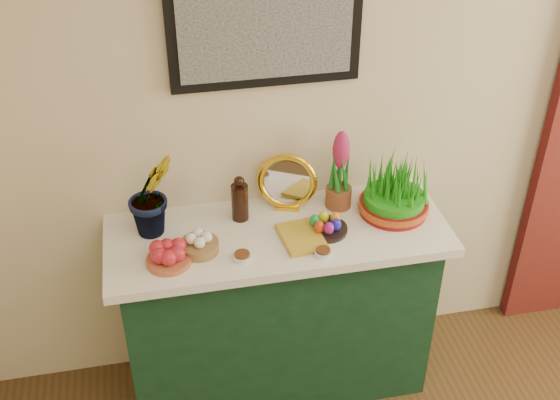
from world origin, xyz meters
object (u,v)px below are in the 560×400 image
object	(u,v)px
book	(283,240)
wheatgrass_sabzeh	(395,191)
hyacinth_green	(150,182)
mirror	(287,182)
sideboard	(278,313)

from	to	relation	value
book	wheatgrass_sabzeh	world-z (taller)	wheatgrass_sabzeh
hyacinth_green	book	bearing A→B (deg)	-40.68
hyacinth_green	book	size ratio (longest dim) A/B	2.24
hyacinth_green	wheatgrass_sabzeh	size ratio (longest dim) A/B	1.61
hyacinth_green	mirror	distance (m)	0.57
sideboard	mirror	distance (m)	0.61
wheatgrass_sabzeh	hyacinth_green	bearing A→B (deg)	176.08
sideboard	wheatgrass_sabzeh	xyz separation A→B (m)	(0.50, 0.02, 0.57)
hyacinth_green	mirror	bearing A→B (deg)	-13.75
book	wheatgrass_sabzeh	size ratio (longest dim) A/B	0.72
mirror	wheatgrass_sabzeh	xyz separation A→B (m)	(0.43, -0.13, -0.02)
mirror	book	bearing A→B (deg)	-105.91
sideboard	book	bearing A→B (deg)	-89.00
book	wheatgrass_sabzeh	bearing A→B (deg)	6.51
mirror	wheatgrass_sabzeh	size ratio (longest dim) A/B	0.89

